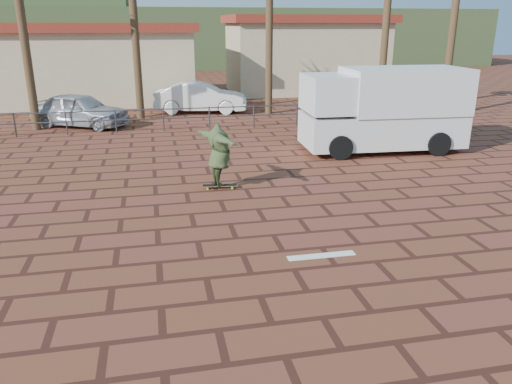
# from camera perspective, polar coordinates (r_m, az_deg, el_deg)

# --- Properties ---
(ground) EXTENTS (120.00, 120.00, 0.00)m
(ground) POSITION_cam_1_polar(r_m,az_deg,el_deg) (11.03, 2.00, -4.95)
(ground) COLOR brown
(ground) RESTS_ON ground
(paint_stripe) EXTENTS (1.40, 0.22, 0.01)m
(paint_stripe) POSITION_cam_1_polar(r_m,az_deg,el_deg) (10.17, 7.48, -7.22)
(paint_stripe) COLOR white
(paint_stripe) RESTS_ON ground
(guardrail) EXTENTS (24.06, 0.06, 1.00)m
(guardrail) POSITION_cam_1_polar(r_m,az_deg,el_deg) (22.27, -5.36, 8.88)
(guardrail) COLOR #47494F
(guardrail) RESTS_ON ground
(building_west) EXTENTS (12.60, 7.60, 4.50)m
(building_west) POSITION_cam_1_polar(r_m,az_deg,el_deg) (32.09, -18.65, 13.86)
(building_west) COLOR beige
(building_west) RESTS_ON ground
(building_east) EXTENTS (10.60, 6.60, 5.00)m
(building_east) POSITION_cam_1_polar(r_m,az_deg,el_deg) (35.44, 5.61, 15.48)
(building_east) COLOR beige
(building_east) RESTS_ON ground
(hill_front) EXTENTS (70.00, 18.00, 6.00)m
(hill_front) POSITION_cam_1_polar(r_m,az_deg,el_deg) (59.89, -9.83, 16.99)
(hill_front) COLOR #384C28
(hill_front) RESTS_ON ground
(longboard) EXTENTS (1.03, 0.35, 0.10)m
(longboard) POSITION_cam_1_polar(r_m,az_deg,el_deg) (14.14, -4.16, 0.73)
(longboard) COLOR olive
(longboard) RESTS_ON ground
(skateboarder) EXTENTS (1.32, 2.24, 1.77)m
(skateboarder) POSITION_cam_1_polar(r_m,az_deg,el_deg) (13.89, -4.25, 4.28)
(skateboarder) COLOR #384726
(skateboarder) RESTS_ON longboard
(campervan) EXTENTS (5.81, 2.73, 2.95)m
(campervan) POSITION_cam_1_polar(r_m,az_deg,el_deg) (18.82, 14.43, 9.30)
(campervan) COLOR silver
(campervan) RESTS_ON ground
(car_silver) EXTENTS (4.75, 3.67, 1.51)m
(car_silver) POSITION_cam_1_polar(r_m,az_deg,el_deg) (24.13, -19.50, 8.84)
(car_silver) COLOR #A9ABB0
(car_silver) RESTS_ON ground
(car_white) EXTENTS (4.98, 2.58, 1.56)m
(car_white) POSITION_cam_1_polar(r_m,az_deg,el_deg) (26.69, -6.31, 10.67)
(car_white) COLOR white
(car_white) RESTS_ON ground
(street_sign) EXTENTS (0.45, 0.18, 2.25)m
(street_sign) POSITION_cam_1_polar(r_m,az_deg,el_deg) (26.31, 22.05, 11.09)
(street_sign) COLOR gray
(street_sign) RESTS_ON ground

